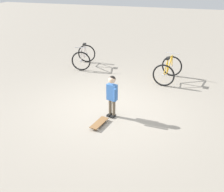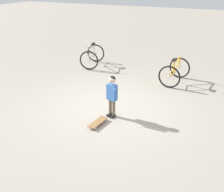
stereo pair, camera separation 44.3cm
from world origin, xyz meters
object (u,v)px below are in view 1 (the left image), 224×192
(child_person, at_px, (112,92))
(bicycle_near, at_px, (84,56))
(skateboard, at_px, (99,123))
(bicycle_mid, at_px, (168,70))

(child_person, xyz_separation_m, bicycle_near, (3.30, 2.36, -0.28))
(skateboard, bearing_deg, child_person, -14.53)
(bicycle_near, bearing_deg, bicycle_mid, -97.53)
(bicycle_near, bearing_deg, child_person, -144.45)
(skateboard, distance_m, bicycle_near, 4.42)
(skateboard, distance_m, bicycle_mid, 3.54)
(bicycle_mid, bearing_deg, bicycle_near, 82.47)
(bicycle_near, height_order, bicycle_mid, same)
(child_person, distance_m, bicycle_near, 4.07)
(bicycle_near, bearing_deg, skateboard, -149.65)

